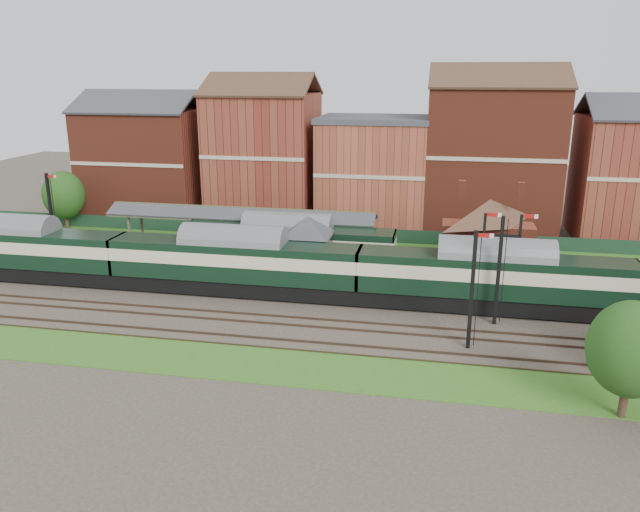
% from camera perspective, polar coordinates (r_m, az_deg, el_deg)
% --- Properties ---
extents(ground, '(160.00, 160.00, 0.00)m').
position_cam_1_polar(ground, '(49.78, 1.52, -4.07)').
color(ground, '#473D33').
rests_on(ground, ground).
extents(grass_back, '(90.00, 4.50, 0.06)m').
position_cam_1_polar(grass_back, '(64.83, 3.88, 0.90)').
color(grass_back, '#2D6619').
rests_on(grass_back, ground).
extents(grass_front, '(90.00, 5.00, 0.06)m').
position_cam_1_polar(grass_front, '(38.98, -1.48, -10.19)').
color(grass_front, '#2D6619').
rests_on(grass_front, ground).
extents(fence, '(90.00, 0.12, 1.50)m').
position_cam_1_polar(fence, '(66.55, 4.12, 1.95)').
color(fence, '#193823').
rests_on(fence, ground).
extents(platform, '(55.00, 3.40, 1.00)m').
position_cam_1_polar(platform, '(59.61, -1.65, -0.02)').
color(platform, '#2D2D2D').
rests_on(platform, ground).
extents(signal_box, '(5.40, 5.40, 6.00)m').
position_cam_1_polar(signal_box, '(52.34, -1.10, 0.66)').
color(signal_box, '#58694B').
rests_on(signal_box, ground).
extents(brick_hut, '(3.20, 2.64, 2.94)m').
position_cam_1_polar(brick_hut, '(51.91, 7.58, -1.93)').
color(brick_hut, maroon).
rests_on(brick_hut, ground).
extents(station_building, '(8.10, 8.10, 5.90)m').
position_cam_1_polar(station_building, '(57.49, 15.10, 2.34)').
color(station_building, maroon).
rests_on(station_building, platform).
extents(canopy, '(26.00, 3.89, 4.08)m').
position_cam_1_polar(canopy, '(60.14, -7.28, 4.02)').
color(canopy, '#4E5233').
rests_on(canopy, platform).
extents(semaphore_bracket, '(3.60, 0.25, 8.18)m').
position_cam_1_polar(semaphore_bracket, '(45.54, 16.13, -0.59)').
color(semaphore_bracket, black).
rests_on(semaphore_bracket, ground).
extents(semaphore_platform_end, '(1.23, 0.25, 8.00)m').
position_cam_1_polar(semaphore_platform_end, '(67.12, -23.37, 3.73)').
color(semaphore_platform_end, black).
rests_on(semaphore_platform_end, ground).
extents(semaphore_siding, '(1.23, 0.25, 8.00)m').
position_cam_1_polar(semaphore_siding, '(41.26, 13.77, -2.90)').
color(semaphore_siding, black).
rests_on(semaphore_siding, ground).
extents(town_backdrop, '(69.00, 10.00, 16.00)m').
position_cam_1_polar(town_backdrop, '(72.13, 4.78, 8.16)').
color(town_backdrop, maroon).
rests_on(town_backdrop, ground).
extents(dmu_train, '(61.09, 3.21, 4.69)m').
position_cam_1_polar(dmu_train, '(50.88, -7.84, -0.52)').
color(dmu_train, black).
rests_on(dmu_train, ground).
extents(platform_railcar, '(19.18, 3.02, 4.42)m').
position_cam_1_polar(platform_railcar, '(56.11, -2.93, 1.10)').
color(platform_railcar, black).
rests_on(platform_railcar, ground).
extents(tree_far, '(4.45, 4.45, 6.49)m').
position_cam_1_polar(tree_far, '(35.95, 26.60, -7.65)').
color(tree_far, '#382619').
rests_on(tree_far, ground).
extents(tree_back, '(4.64, 4.64, 6.79)m').
position_cam_1_polar(tree_back, '(76.01, -22.39, 5.18)').
color(tree_back, '#382619').
rests_on(tree_back, ground).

